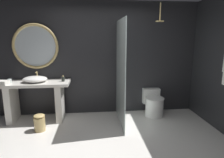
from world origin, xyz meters
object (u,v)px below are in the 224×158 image
object	(u,v)px
vessel_sink	(35,79)
round_wall_mirror	(35,46)
waste_bin	(40,122)
toilet	(153,104)
rain_shower_head	(160,19)
soap_dispenser	(63,79)
folded_hand_towel	(2,83)
tumbler_cup	(10,81)

from	to	relation	value
vessel_sink	round_wall_mirror	distance (m)	0.73
waste_bin	toilet	bearing A→B (deg)	13.12
vessel_sink	rain_shower_head	size ratio (longest dim) A/B	1.33
toilet	round_wall_mirror	bearing A→B (deg)	174.68
soap_dispenser	folded_hand_towel	xyz separation A→B (m)	(-1.18, -0.20, -0.01)
tumbler_cup	waste_bin	xyz separation A→B (m)	(0.67, -0.48, -0.74)
soap_dispenser	toilet	bearing A→B (deg)	0.95
tumbler_cup	soap_dispenser	distance (m)	1.09
rain_shower_head	vessel_sink	bearing A→B (deg)	178.35
toilet	folded_hand_towel	distance (m)	3.30
tumbler_cup	folded_hand_towel	world-z (taller)	tumbler_cup
tumbler_cup	waste_bin	bearing A→B (deg)	-35.64
tumbler_cup	toilet	world-z (taller)	tumbler_cup
tumbler_cup	toilet	size ratio (longest dim) A/B	0.14
vessel_sink	tumbler_cup	size ratio (longest dim) A/B	5.85
rain_shower_head	toilet	bearing A→B (deg)	95.18
soap_dispenser	round_wall_mirror	size ratio (longest dim) A/B	0.13
vessel_sink	soap_dispenser	size ratio (longest dim) A/B	3.98
toilet	vessel_sink	bearing A→B (deg)	-178.94
soap_dispenser	folded_hand_towel	bearing A→B (deg)	-170.40
round_wall_mirror	rain_shower_head	world-z (taller)	rain_shower_head
tumbler_cup	round_wall_mirror	xyz separation A→B (m)	(0.48, 0.34, 0.69)
round_wall_mirror	waste_bin	world-z (taller)	round_wall_mirror
vessel_sink	waste_bin	size ratio (longest dim) A/B	1.51
tumbler_cup	soap_dispenser	world-z (taller)	soap_dispenser
round_wall_mirror	rain_shower_head	size ratio (longest dim) A/B	2.60
vessel_sink	rain_shower_head	world-z (taller)	rain_shower_head
tumbler_cup	round_wall_mirror	distance (m)	0.91
soap_dispenser	toilet	size ratio (longest dim) A/B	0.21
soap_dispenser	round_wall_mirror	xyz separation A→B (m)	(-0.60, 0.28, 0.68)
waste_bin	tumbler_cup	bearing A→B (deg)	144.36
tumbler_cup	toilet	bearing A→B (deg)	1.71
vessel_sink	round_wall_mirror	bearing A→B (deg)	93.03
vessel_sink	soap_dispenser	bearing A→B (deg)	1.45
vessel_sink	toilet	xyz separation A→B (m)	(2.64, 0.05, -0.66)
rain_shower_head	waste_bin	size ratio (longest dim) A/B	1.13
tumbler_cup	soap_dispenser	bearing A→B (deg)	3.13
vessel_sink	folded_hand_towel	xyz separation A→B (m)	(-0.59, -0.18, -0.02)
waste_bin	folded_hand_towel	world-z (taller)	folded_hand_towel
toilet	soap_dispenser	bearing A→B (deg)	-179.05
round_wall_mirror	rain_shower_head	bearing A→B (deg)	-7.95
tumbler_cup	round_wall_mirror	bearing A→B (deg)	35.06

